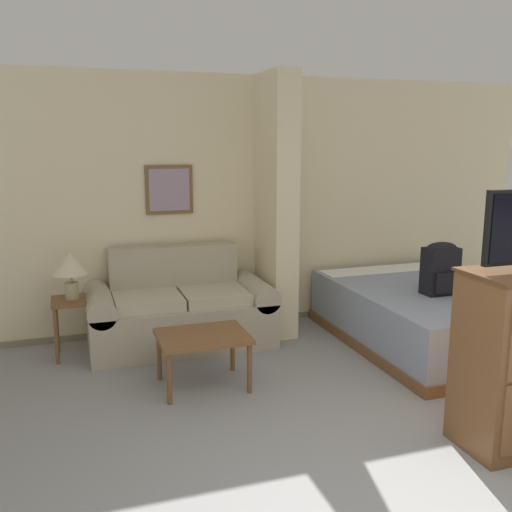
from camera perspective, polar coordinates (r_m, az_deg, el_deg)
name	(u,v)px	position (r m, az deg, el deg)	size (l,w,h in m)	color
wall_back	(235,204)	(6.00, -2.14, 5.25)	(6.92, 0.16, 2.60)	beige
wall_partition_pillar	(276,206)	(5.74, 2.04, 5.02)	(0.24, 0.66, 2.60)	beige
couch	(180,311)	(5.57, -7.61, -5.46)	(1.75, 0.84, 0.92)	tan
coffee_table	(203,340)	(4.59, -5.36, -8.40)	(0.71, 0.56, 0.44)	brown
side_table	(73,311)	(5.44, -17.81, -5.23)	(0.37, 0.37, 0.54)	brown
table_lamp	(70,266)	(5.34, -18.07, -0.99)	(0.31, 0.31, 0.42)	tan
bed	(436,313)	(5.89, 17.51, -5.49)	(1.76, 2.20, 0.55)	brown
backpack	(441,267)	(5.48, 17.98, -1.10)	(0.31, 0.22, 0.49)	black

